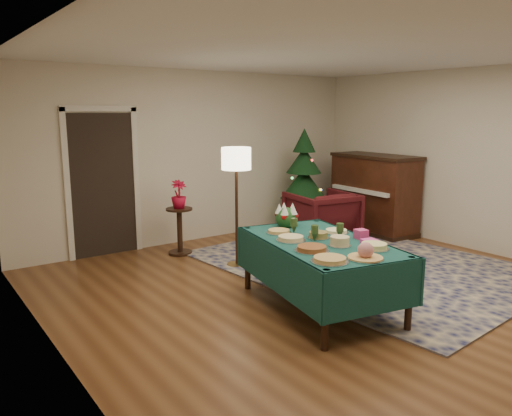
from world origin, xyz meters
TOP-DOWN VIEW (x-y plane):
  - room_shell at (0.00, 0.00)m, footprint 7.00×7.00m
  - doorway at (-1.60, 3.48)m, footprint 1.08×0.04m
  - rug at (1.05, 0.91)m, footprint 3.53×4.44m
  - buffet_table at (-0.48, 0.16)m, footprint 1.47×2.07m
  - platter_0 at (-0.93, -0.44)m, footprint 0.34×0.34m
  - platter_1 at (-0.61, -0.56)m, footprint 0.33×0.33m
  - platter_2 at (-0.28, -0.39)m, footprint 0.29×0.29m
  - platter_3 at (-0.82, -0.08)m, footprint 0.33×0.33m
  - platter_4 at (-0.47, -0.11)m, footprint 0.22×0.22m
  - platter_5 at (-0.73, 0.34)m, footprint 0.31×0.31m
  - platter_6 at (-0.42, 0.25)m, footprint 0.23×0.23m
  - platter_7 at (-0.10, 0.31)m, footprint 0.27×0.27m
  - platter_8 at (-0.62, 0.67)m, footprint 0.28×0.28m
  - goblet_0 at (-0.50, 0.57)m, footprint 0.08×0.08m
  - goblet_1 at (-0.27, 0.09)m, footprint 0.08×0.08m
  - goblet_2 at (-0.54, 0.18)m, footprint 0.08×0.08m
  - napkin_stack at (-0.14, -0.21)m, footprint 0.17×0.17m
  - gift_box at (-0.07, -0.02)m, footprint 0.14×0.14m
  - centerpiece at (-0.34, 0.88)m, footprint 0.26×0.27m
  - armchair at (1.28, 1.99)m, footprint 1.04×0.99m
  - floor_lamp at (-0.36, 1.91)m, footprint 0.39×0.39m
  - side_table at (-0.72, 2.87)m, footprint 0.38×0.38m
  - potted_plant at (-0.72, 2.87)m, footprint 0.23×0.41m
  - christmas_tree at (1.70, 2.90)m, footprint 1.27×1.27m
  - piano at (2.65, 2.15)m, footprint 0.82×1.59m

SIDE VIEW (x-z plane):
  - rug at x=1.05m, z-range 0.00..0.02m
  - side_table at x=-0.72m, z-range -0.01..0.68m
  - armchair at x=1.28m, z-range 0.00..0.94m
  - buffet_table at x=-0.48m, z-range 0.22..0.96m
  - piano at x=2.65m, z-range -0.01..1.33m
  - platter_7 at x=-0.10m, z-range 0.73..0.77m
  - platter_8 at x=-0.62m, z-range 0.73..0.77m
  - napkin_stack at x=-0.14m, z-range 0.73..0.77m
  - platter_0 at x=-0.93m, z-range 0.73..0.78m
  - platter_5 at x=-0.73m, z-range 0.73..0.78m
  - platter_3 at x=-0.82m, z-range 0.73..0.78m
  - platter_2 at x=-0.28m, z-range 0.73..0.79m
  - platter_6 at x=-0.42m, z-range 0.73..0.80m
  - platter_4 at x=-0.47m, z-range 0.73..0.83m
  - gift_box at x=-0.07m, z-range 0.73..0.83m
  - platter_1 at x=-0.61m, z-range 0.72..0.88m
  - potted_plant at x=-0.72m, z-range 0.69..0.91m
  - christmas_tree at x=1.70m, z-range -0.09..1.69m
  - goblet_0 at x=-0.50m, z-range 0.74..0.91m
  - goblet_1 at x=-0.27m, z-range 0.74..0.91m
  - goblet_2 at x=-0.54m, z-range 0.74..0.91m
  - centerpiece at x=-0.34m, z-range 0.71..1.01m
  - doorway at x=-1.60m, z-range 0.02..2.18m
  - room_shell at x=0.00m, z-range -2.15..4.85m
  - floor_lamp at x=-0.36m, z-range 0.56..2.16m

